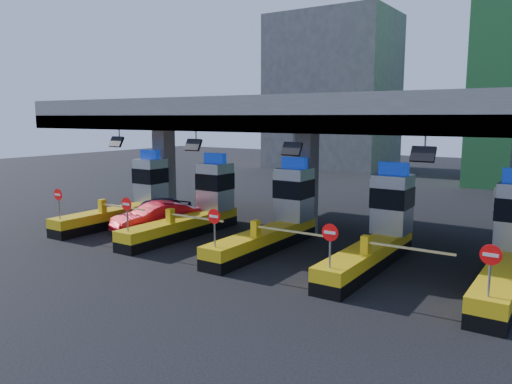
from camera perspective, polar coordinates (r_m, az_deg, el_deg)
The scene contains 10 objects.
ground at distance 23.93m, azimuth 2.19°, elevation -6.25°, with size 120.00×120.00×0.00m, color black.
toll_canopy at distance 25.63m, azimuth 5.66°, elevation 8.56°, with size 28.00×12.09×7.00m.
toll_lane_far_left at distance 30.15m, azimuth -13.94°, elevation -0.69°, with size 4.43×8.00×4.16m.
toll_lane_left at distance 26.72m, azimuth -6.67°, elevation -1.67°, with size 4.43×8.00×4.16m.
toll_lane_center at distance 23.84m, azimuth 2.56°, elevation -2.86°, with size 4.43×8.00×4.16m.
toll_lane_right at distance 21.75m, azimuth 13.95°, elevation -4.23°, with size 4.43×8.00×4.16m.
toll_lane_far_right at distance 20.69m, azimuth 27.15°, elevation -5.60°, with size 4.43×8.00×4.16m.
bg_building_concrete at distance 61.60m, azimuth 8.73°, elevation 11.17°, with size 14.00×10.00×18.00m, color #4C4C49.
van at distance 28.43m, azimuth -11.42°, elevation -2.33°, with size 1.95×4.84×1.65m, color black.
red_car at distance 27.32m, azimuth -11.37°, elevation -2.87°, with size 1.65×4.74×1.56m, color red.
Camera 1 is at (12.03, -19.75, 6.13)m, focal length 35.00 mm.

